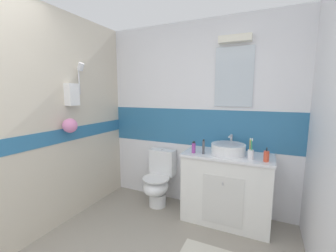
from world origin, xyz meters
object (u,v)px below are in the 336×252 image
at_px(toothbrush_cup, 251,154).
at_px(deodorant_spray_can, 194,148).
at_px(toilet, 159,180).
at_px(soap_dispenser, 266,156).
at_px(toothpaste_tube_upright, 203,147).
at_px(sink_basin, 228,149).

relative_size(toothbrush_cup, deodorant_spray_can, 1.68).
xyz_separation_m(toilet, soap_dispenser, (1.35, -0.14, 0.55)).
height_order(toilet, toothbrush_cup, toothbrush_cup).
distance_m(deodorant_spray_can, toothpaste_tube_upright, 0.12).
height_order(sink_basin, toothpaste_tube_upright, sink_basin).
bearing_deg(sink_basin, deodorant_spray_can, -161.34).
distance_m(toilet, toothbrush_cup, 1.32).
relative_size(sink_basin, toothpaste_tube_upright, 2.50).
height_order(toothbrush_cup, soap_dispenser, toothbrush_cup).
xyz_separation_m(sink_basin, toilet, (-0.93, -0.00, -0.55)).
xyz_separation_m(toilet, deodorant_spray_can, (0.55, -0.13, 0.55)).
bearing_deg(deodorant_spray_can, sink_basin, 18.66).
height_order(toothbrush_cup, deodorant_spray_can, toothbrush_cup).
bearing_deg(deodorant_spray_can, toilet, 166.68).
distance_m(sink_basin, deodorant_spray_can, 0.41).
relative_size(sink_basin, soap_dispenser, 2.87).
height_order(toilet, toothpaste_tube_upright, toothpaste_tube_upright).
bearing_deg(sink_basin, toilet, -179.94).
xyz_separation_m(toothbrush_cup, deodorant_spray_can, (-0.64, -0.01, 0.00)).
bearing_deg(deodorant_spray_can, toothpaste_tube_upright, -0.91).
bearing_deg(toothbrush_cup, toilet, 174.47).
bearing_deg(toilet, soap_dispenser, -5.81).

